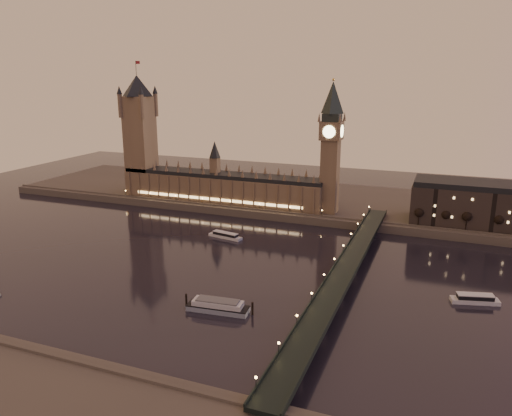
{
  "coord_description": "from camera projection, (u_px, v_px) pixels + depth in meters",
  "views": [
    {
      "loc": [
        140.14,
        -258.35,
        114.04
      ],
      "look_at": [
        25.35,
        35.0,
        28.34
      ],
      "focal_mm": 35.0,
      "sensor_mm": 36.0,
      "label": 1
    }
  ],
  "objects": [
    {
      "name": "bare_tree_1",
      "position": [
        443.0,
        217.0,
        356.14
      ],
      "size": [
        5.64,
        5.64,
        11.47
      ],
      "color": "black",
      "rests_on": "ground"
    },
    {
      "name": "cruise_boat_c",
      "position": [
        475.0,
        299.0,
        255.12
      ],
      "size": [
        24.54,
        12.17,
        4.74
      ],
      "rotation": [
        0.0,
        0.0,
        0.25
      ],
      "color": "silver",
      "rests_on": "ground"
    },
    {
      "name": "victoria_tower",
      "position": [
        140.0,
        129.0,
        445.02
      ],
      "size": [
        31.68,
        31.68,
        118.0
      ],
      "color": "brown",
      "rests_on": "ground"
    },
    {
      "name": "ground",
      "position": [
        198.0,
        262.0,
        311.36
      ],
      "size": [
        700.0,
        700.0,
        0.0
      ],
      "primitive_type": "plane",
      "color": "black",
      "rests_on": "ground"
    },
    {
      "name": "cruise_boat_a",
      "position": [
        225.0,
        235.0,
        355.56
      ],
      "size": [
        26.46,
        10.37,
        4.14
      ],
      "rotation": [
        0.0,
        0.0,
        -0.19
      ],
      "color": "silver",
      "rests_on": "ground"
    },
    {
      "name": "far_embankment",
      "position": [
        313.0,
        200.0,
        448.29
      ],
      "size": [
        560.0,
        130.0,
        6.0
      ],
      "primitive_type": "cube",
      "color": "#423D35",
      "rests_on": "ground"
    },
    {
      "name": "westminster_bridge",
      "position": [
        344.0,
        274.0,
        277.7
      ],
      "size": [
        13.2,
        260.0,
        15.3
      ],
      "color": "black",
      "rests_on": "ground"
    },
    {
      "name": "big_ben",
      "position": [
        331.0,
        140.0,
        384.31
      ],
      "size": [
        17.68,
        17.68,
        104.0
      ],
      "color": "brown",
      "rests_on": "ground"
    },
    {
      "name": "palace_of_westminster",
      "position": [
        222.0,
        184.0,
        428.49
      ],
      "size": [
        180.0,
        26.62,
        52.0
      ],
      "color": "brown",
      "rests_on": "ground"
    },
    {
      "name": "bare_tree_3",
      "position": [
        496.0,
        222.0,
        344.08
      ],
      "size": [
        5.64,
        5.64,
        11.47
      ],
      "color": "black",
      "rests_on": "ground"
    },
    {
      "name": "bare_tree_0",
      "position": [
        418.0,
        214.0,
        362.17
      ],
      "size": [
        5.64,
        5.64,
        11.47
      ],
      "color": "black",
      "rests_on": "ground"
    },
    {
      "name": "moored_barge",
      "position": [
        218.0,
        306.0,
        245.94
      ],
      "size": [
        35.67,
        11.65,
        6.57
      ],
      "rotation": [
        0.0,
        0.0,
        0.1
      ],
      "color": "gray",
      "rests_on": "ground"
    },
    {
      "name": "bare_tree_2",
      "position": [
        469.0,
        219.0,
        350.11
      ],
      "size": [
        5.64,
        5.64,
        11.47
      ],
      "color": "black",
      "rests_on": "ground"
    }
  ]
}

